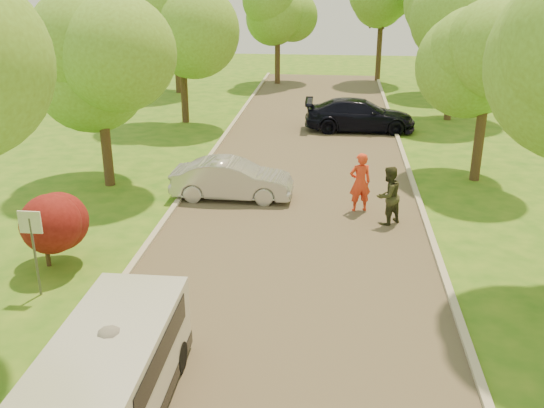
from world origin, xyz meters
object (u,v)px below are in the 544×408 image
at_px(dark_sedan, 360,115).
at_px(street_sign, 32,235).
at_px(silver_sedan, 232,179).
at_px(minivan, 111,376).
at_px(skateboarder, 113,370).
at_px(person_striped, 360,182).
at_px(person_olive, 388,196).

bearing_deg(dark_sedan, street_sign, 153.45).
bearing_deg(silver_sedan, minivan, 179.35).
height_order(street_sign, skateboarder, street_sign).
height_order(minivan, silver_sedan, minivan).
bearing_deg(street_sign, skateboarder, -49.79).
xyz_separation_m(street_sign, person_striped, (7.80, 6.36, -0.58)).
bearing_deg(silver_sedan, person_striped, -99.42).
distance_m(street_sign, minivan, 5.23).
height_order(street_sign, silver_sedan, street_sign).
distance_m(minivan, person_olive, 10.77).
bearing_deg(street_sign, silver_sedan, 63.76).
bearing_deg(silver_sedan, person_olive, -108.36).
height_order(street_sign, dark_sedan, street_sign).
bearing_deg(person_olive, skateboarder, 17.89).
distance_m(street_sign, skateboarder, 5.15).
relative_size(silver_sedan, skateboarder, 2.50).
distance_m(silver_sedan, dark_sedan, 11.04).
distance_m(silver_sedan, person_striped, 4.37).
bearing_deg(skateboarder, silver_sedan, -88.04).
relative_size(street_sign, skateboarder, 1.32).
distance_m(minivan, person_striped, 11.30).
distance_m(skateboarder, person_striped, 11.20).
bearing_deg(skateboarder, person_olive, -116.88).
distance_m(minivan, silver_sedan, 11.11).
bearing_deg(silver_sedan, dark_sedan, -24.24).
relative_size(minivan, person_striped, 2.31).
relative_size(street_sign, person_olive, 1.18).
height_order(street_sign, person_olive, street_sign).
xyz_separation_m(minivan, person_olive, (5.32, 9.37, 0.04)).
height_order(dark_sedan, person_striped, person_striped).
bearing_deg(skateboarder, person_striped, -110.68).
xyz_separation_m(dark_sedan, person_striped, (-0.30, -10.78, 0.21)).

